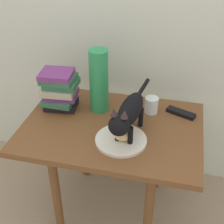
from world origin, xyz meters
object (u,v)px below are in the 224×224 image
Objects in this scene: plate at (121,140)px; bread_roll at (123,135)px; side_table at (112,138)px; green_vase at (99,81)px; book_stack at (60,90)px; cat at (128,113)px; tv_remote at (181,113)px; candle_jar at (151,106)px.

bread_roll is (0.01, -0.00, 0.03)m from plate.
side_table is 2.63× the size of green_vase.
book_stack is 0.64× the size of green_vase.
green_vase is at bearing 133.84° from cat.
side_table is 5.82× the size of tv_remote.
tv_remote is (0.25, 0.28, 0.00)m from plate.
cat is at bearing -22.99° from book_stack.
candle_jar is (0.09, 0.27, -0.00)m from bread_roll.
book_stack is 2.48× the size of candle_jar.
green_vase is at bearing 126.33° from bread_roll.
plate is 0.03m from bread_roll.
plate is at bearing -110.68° from candle_jar.
green_vase is at bearing -172.84° from candle_jar.
plate is at bearing -55.05° from green_vase.
green_vase is (-0.18, 0.24, 0.13)m from bread_roll.
plate is 0.71× the size of green_vase.
bread_roll is 0.17× the size of cat.
book_stack reaches higher than side_table.
tv_remote is at bearing 4.95° from candle_jar.
tv_remote is at bearing 6.36° from green_vase.
side_table is 10.27× the size of candle_jar.
book_stack is (-0.39, 0.17, -0.03)m from cat.
book_stack is 0.64m from tv_remote.
cat is at bearing -111.96° from tv_remote.
green_vase is (-0.10, 0.13, 0.25)m from side_table.
side_table is at bearing 122.14° from plate.
candle_jar reaches higher than side_table.
side_table is 0.38m from tv_remote.
side_table is 0.15m from plate.
book_stack is at bearing -172.28° from candle_jar.
green_vase reaches higher than candle_jar.
tv_remote is at bearing 49.63° from bread_roll.
cat is 0.36m from tv_remote.
bread_roll is 0.29m from candle_jar.
side_table is at bearing -52.84° from green_vase.
tv_remote is (0.15, 0.01, -0.03)m from candle_jar.
candle_jar is (0.47, 0.06, -0.07)m from book_stack.
cat is at bearing -46.16° from green_vase.
green_vase is (0.20, 0.03, 0.06)m from book_stack.
tv_remote is at bearing 7.05° from book_stack.
candle_jar is (0.08, 0.23, -0.09)m from cat.
candle_jar is 0.16m from tv_remote.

